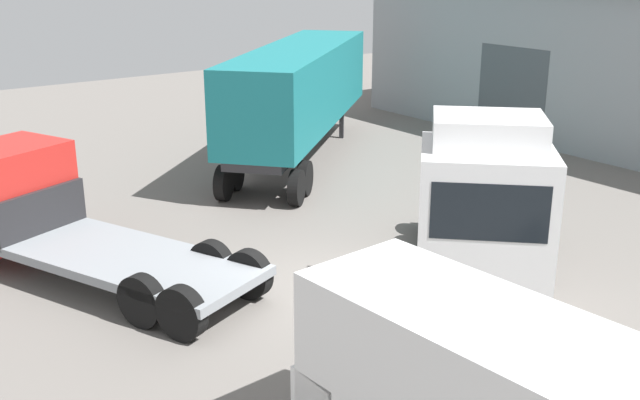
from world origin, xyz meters
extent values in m
plane|color=slate|center=(0.00, 0.00, 0.00)|extent=(60.00, 60.00, 0.00)
cube|color=#4C5156|center=(-6.43, 14.03, 1.80)|extent=(3.20, 0.08, 3.60)
cube|color=silver|center=(2.86, 1.91, 1.94)|extent=(3.46, 3.47, 2.98)
cube|color=silver|center=(2.71, 2.05, 3.71)|extent=(2.67, 2.67, 0.60)
cube|color=black|center=(3.69, 1.08, 2.54)|extent=(1.54, 1.55, 1.07)
cube|color=#232326|center=(0.66, 4.09, 0.57)|extent=(4.10, 4.09, 0.24)
cylinder|color=#B2B2B7|center=(1.79, 4.38, 0.40)|extent=(1.18, 1.17, 0.56)
cylinder|color=black|center=(4.06, 2.27, 0.45)|extent=(0.85, 0.85, 0.90)
cylinder|color=black|center=(2.51, 0.71, 0.45)|extent=(0.85, 0.85, 0.90)
cylinder|color=black|center=(1.08, 5.22, 0.45)|extent=(0.85, 0.85, 0.90)
cylinder|color=black|center=(-0.47, 3.66, 0.45)|extent=(0.85, 0.85, 0.90)
cylinder|color=black|center=(0.44, 5.86, 0.45)|extent=(0.85, 0.85, 0.90)
cylinder|color=black|center=(-1.11, 4.30, 0.45)|extent=(0.85, 0.85, 0.90)
cube|color=#197075|center=(-8.91, 5.85, 2.64)|extent=(9.38, 10.30, 2.59)
cube|color=#232326|center=(-8.91, 5.85, 1.23)|extent=(8.81, 9.81, 0.24)
cube|color=#232326|center=(-11.82, 8.00, 0.56)|extent=(0.23, 0.23, 1.11)
cube|color=#232326|center=(-10.61, 9.04, 0.56)|extent=(0.23, 0.23, 1.11)
cylinder|color=black|center=(-7.18, 2.17, 0.53)|extent=(0.92, 1.00, 1.06)
cylinder|color=black|center=(-5.51, 3.60, 0.53)|extent=(0.92, 1.00, 1.06)
cylinder|color=black|center=(-6.52, 1.41, 0.53)|extent=(0.92, 1.00, 1.06)
cylinder|color=black|center=(-4.86, 2.85, 0.53)|extent=(0.92, 1.00, 1.06)
cube|color=silver|center=(4.48, -2.51, 0.81)|extent=(1.02, 2.05, 0.90)
cube|color=black|center=(4.88, -2.49, 2.05)|extent=(0.19, 1.68, 0.87)
cylinder|color=black|center=(4.88, -1.63, 0.36)|extent=(0.74, 0.35, 0.72)
cube|color=red|center=(-5.74, -4.69, 1.63)|extent=(2.65, 2.93, 2.20)
cube|color=gray|center=(-2.19, -3.27, 0.71)|extent=(6.23, 4.35, 0.20)
cube|color=#232326|center=(-4.79, -4.31, 1.26)|extent=(1.00, 2.27, 1.10)
cylinder|color=black|center=(-6.55, -3.88, 0.53)|extent=(1.10, 0.67, 1.07)
cylinder|color=black|center=(-0.61, -3.78, 0.53)|extent=(1.10, 0.67, 1.07)
cylinder|color=black|center=(-1.39, -1.83, 0.53)|extent=(1.10, 0.67, 1.07)
cylinder|color=black|center=(0.32, -3.41, 0.53)|extent=(1.10, 0.67, 1.07)
cylinder|color=black|center=(-0.46, -1.46, 0.53)|extent=(1.10, 0.67, 1.07)
camera|label=1|loc=(11.96, -8.87, 6.92)|focal=42.00mm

